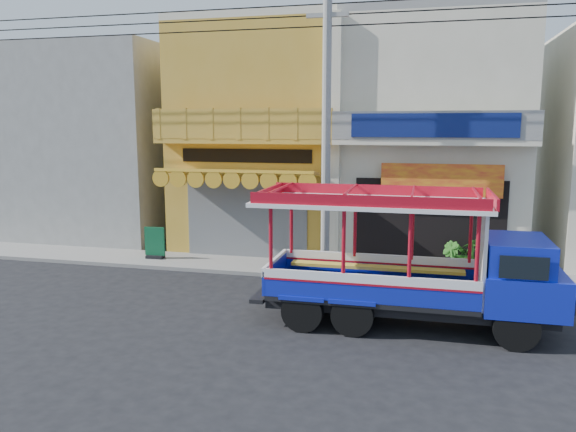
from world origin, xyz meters
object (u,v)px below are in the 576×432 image
object	(u,v)px
songthaew_truck	(428,263)
potted_plant_a	(463,254)
green_sign	(155,245)
utility_pole	(332,108)
potted_plant_b	(450,260)
potted_plant_c	(473,256)

from	to	relation	value
songthaew_truck	potted_plant_a	xyz separation A→B (m)	(1.08, 4.97, -0.86)
songthaew_truck	green_sign	distance (m)	9.91
utility_pole	songthaew_truck	world-z (taller)	utility_pole
utility_pole	songthaew_truck	size ratio (longest dim) A/B	4.18
utility_pole	potted_plant_a	bearing A→B (deg)	19.39
green_sign	potted_plant_a	world-z (taller)	green_sign
songthaew_truck	potted_plant_b	size ratio (longest dim) A/B	6.25
green_sign	songthaew_truck	bearing A→B (deg)	-25.62
green_sign	potted_plant_b	size ratio (longest dim) A/B	0.99
songthaew_truck	green_sign	xyz separation A→B (m)	(-8.89, 4.27, -0.94)
green_sign	potted_plant_c	world-z (taller)	potted_plant_c
potted_plant_a	songthaew_truck	bearing A→B (deg)	-148.96
green_sign	potted_plant_a	xyz separation A→B (m)	(9.97, 0.71, 0.08)
utility_pole	potted_plant_a	distance (m)	6.03
utility_pole	potted_plant_a	size ratio (longest dim) A/B	26.65
potted_plant_b	potted_plant_c	xyz separation A→B (m)	(0.67, 0.59, 0.03)
potted_plant_a	utility_pole	bearing A→B (deg)	152.66
green_sign	potted_plant_a	bearing A→B (deg)	4.05
utility_pole	green_sign	size ratio (longest dim) A/B	26.33
songthaew_truck	utility_pole	bearing A→B (deg)	128.19
songthaew_truck	potted_plant_c	size ratio (longest dim) A/B	5.91
utility_pole	green_sign	xyz separation A→B (m)	(-6.07, 0.67, -4.47)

